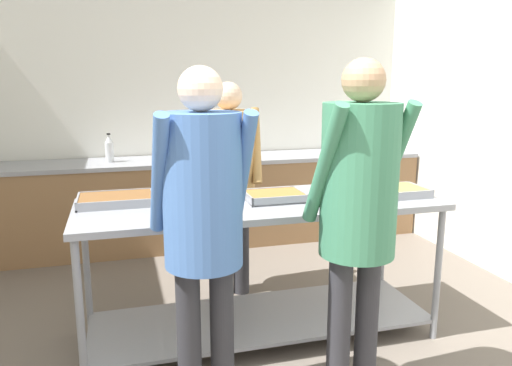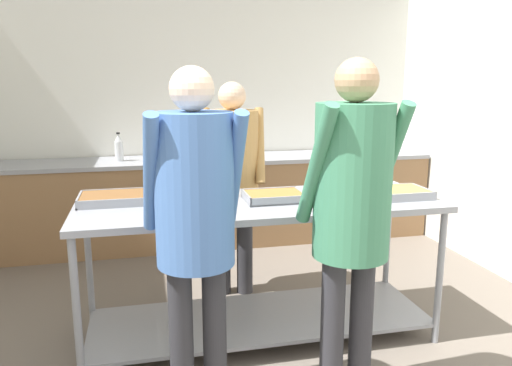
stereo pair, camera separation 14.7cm
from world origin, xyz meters
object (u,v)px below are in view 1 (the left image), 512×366
Objects in this scene: guest_serving_left at (358,199)px; water_bottle at (109,149)px; serving_tray_roast at (116,200)px; broccoli_bowl at (219,191)px; serving_tray_vegetables at (274,196)px; guest_serving_right at (203,209)px; cook_behind_counter at (229,168)px; sauce_pan at (337,190)px; serving_tray_greens at (397,191)px; plate_stack at (184,204)px.

water_bottle is (-1.21, 2.81, -0.08)m from guest_serving_left.
broccoli_bowl is (0.66, 0.03, 0.01)m from serving_tray_roast.
serving_tray_vegetables is at bearing -10.53° from serving_tray_roast.
guest_serving_right is 6.25× the size of water_bottle.
serving_tray_roast is at bearing 115.21° from guest_serving_right.
serving_tray_vegetables is 0.90m from guest_serving_right.
serving_tray_vegetables is 0.21× the size of guest_serving_right.
serving_tray_roast is 1.66× the size of water_bottle.
water_bottle is (-0.89, 1.30, 0.00)m from cook_behind_counter.
serving_tray_roast is at bearing -147.92° from cook_behind_counter.
serving_tray_vegetables is 1.33× the size of water_bottle.
guest_serving_left is (1.16, -0.98, 0.16)m from serving_tray_roast.
water_bottle is at bearing 111.52° from broccoli_bowl.
guest_serving_left is 1.07× the size of cook_behind_counter.
guest_serving_right reaches higher than serving_tray_vegetables.
serving_tray_roast and serving_tray_vegetables have the same top height.
cook_behind_counter is 5.96× the size of water_bottle.
serving_tray_greens is (0.41, -0.05, -0.03)m from sauce_pan.
guest_serving_left is at bearing -77.98° from cook_behind_counter.
broccoli_bowl is at bearing 44.34° from plate_stack.
guest_serving_right is at bearing -147.16° from sauce_pan.
serving_tray_roast is 1.25× the size of serving_tray_greens.
guest_serving_left is at bearing -63.45° from broccoli_bowl.
water_bottle is (-0.46, 2.69, -0.05)m from guest_serving_right.
water_bottle is (-0.05, 1.83, 0.08)m from serving_tray_roast.
serving_tray_vegetables is 0.42m from sauce_pan.
water_bottle is at bearing 125.27° from sauce_pan.
broccoli_bowl and sauce_pan have the same top height.
guest_serving_left is at bearing -40.03° from serving_tray_roast.
plate_stack is 0.70× the size of serving_tray_vegetables.
guest_serving_left reaches higher than water_bottle.
water_bottle is at bearing 91.60° from serving_tray_roast.
guest_serving_left reaches higher than guest_serving_right.
serving_tray_vegetables is at bearing 175.10° from sauce_pan.
broccoli_bowl is 0.78m from sauce_pan.
guest_serving_left is 0.77m from guest_serving_right.
broccoli_bowl is 0.53× the size of serving_tray_vegetables.
sauce_pan reaches higher than plate_stack.
serving_tray_greens is (0.83, -0.08, 0.00)m from serving_tray_vegetables.
serving_tray_roast is 1.25× the size of serving_tray_vegetables.
guest_serving_left reaches higher than cook_behind_counter.
serving_tray_vegetables is 1.00× the size of serving_tray_greens.
guest_serving_left is at bearing -132.49° from serving_tray_greens.
water_bottle reaches higher than serving_tray_vegetables.
guest_serving_right is 2.73m from water_bottle.
guest_serving_left is 1.54m from cook_behind_counter.
guest_serving_left is at bearing -77.07° from serving_tray_vegetables.
serving_tray_roast is 0.28× the size of cook_behind_counter.
sauce_pan is at bearing 32.84° from guest_serving_right.
cook_behind_counter is at bearing 102.02° from guest_serving_left.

